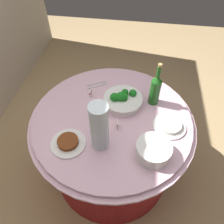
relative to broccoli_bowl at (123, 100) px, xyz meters
The scene contains 11 objects.
ground_plane 0.80m from the broccoli_bowl, 156.57° to the left, with size 6.00×6.00×0.00m, color tan.
buffet_table 0.43m from the broccoli_bowl, 156.57° to the left, with size 1.16×1.16×0.74m.
broccoli_bowl is the anchor object (origin of this frame).
plate_stack 0.45m from the broccoli_bowl, 150.08° to the right, with size 0.21×0.21×0.09m.
wine_bottle 0.24m from the broccoli_bowl, 76.40° to the right, with size 0.07×0.07×0.34m.
decorative_fruit_vase 0.39m from the broccoli_bowl, 165.27° to the left, with size 0.11×0.11×0.34m.
serving_tongs 0.29m from the broccoli_bowl, 51.75° to the left, with size 0.12×0.16×0.01m.
food_plate_stir_fry 0.49m from the broccoli_bowl, 143.24° to the left, with size 0.22×0.22×0.04m.
food_plate_rice 0.37m from the broccoli_bowl, 116.37° to the right, with size 0.22×0.22×0.04m.
label_placard_front 0.25m from the broccoli_bowl, 79.71° to the left, with size 0.05×0.01×0.05m.
label_placard_mid 0.22m from the broccoli_bowl, behind, with size 0.05×0.02×0.05m.
Camera 1 is at (-0.95, -0.14, 1.87)m, focal length 34.40 mm.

